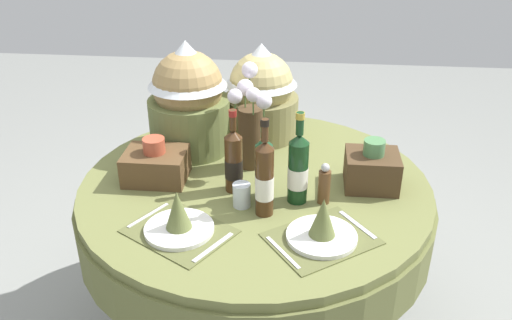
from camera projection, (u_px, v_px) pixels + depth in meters
name	position (u px, v px, depth m)	size (l,w,h in m)	color
dining_table	(255.00, 211.00, 2.22)	(1.42, 1.42, 0.77)	olive
place_setting_left	(179.00, 220.00, 1.83)	(0.43, 0.40, 0.16)	brown
place_setting_right	(322.00, 228.00, 1.79)	(0.43, 0.41, 0.16)	brown
flower_vase	(250.00, 122.00, 2.17)	(0.17, 0.20, 0.43)	#47331E
wine_bottle_left	(265.00, 179.00, 1.89)	(0.07, 0.07, 0.37)	#422814
wine_bottle_centre	(234.00, 161.00, 2.04)	(0.07, 0.07, 0.33)	#422814
wine_bottle_right	(264.00, 168.00, 1.99)	(0.07, 0.07, 0.32)	#194223
wine_bottle_rear	(298.00, 168.00, 1.97)	(0.08, 0.08, 0.36)	#143819
tumbler_near_right	(242.00, 195.00, 1.98)	(0.07, 0.07, 0.09)	silver
pepper_mill	(324.00, 185.00, 1.98)	(0.05, 0.05, 0.16)	brown
gift_tub_back_left	(188.00, 94.00, 2.30)	(0.36, 0.36, 0.49)	olive
gift_tub_back_centre	(261.00, 89.00, 2.44)	(0.34, 0.34, 0.44)	olive
woven_basket_side_left	(156.00, 164.00, 2.14)	(0.24, 0.19, 0.18)	brown
woven_basket_side_right	(372.00, 169.00, 2.09)	(0.20, 0.18, 0.20)	#47331E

